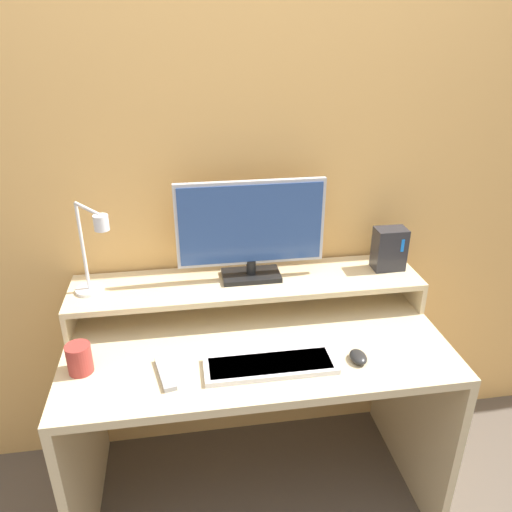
{
  "coord_description": "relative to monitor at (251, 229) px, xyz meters",
  "views": [
    {
      "loc": [
        -0.23,
        -1.11,
        1.77
      ],
      "look_at": [
        0.01,
        0.37,
        1.06
      ],
      "focal_mm": 35.0,
      "sensor_mm": 36.0,
      "label": 1
    }
  ],
  "objects": [
    {
      "name": "monitor_shelf",
      "position": [
        -0.02,
        -0.02,
        -0.22
      ],
      "size": [
        1.32,
        0.29,
        0.13
      ],
      "color": "beige",
      "rests_on": "desk"
    },
    {
      "name": "mug",
      "position": [
        -0.6,
        -0.32,
        -0.28
      ],
      "size": [
        0.08,
        0.08,
        0.1
      ],
      "color": "#9E332D",
      "rests_on": "desk"
    },
    {
      "name": "desk",
      "position": [
        -0.02,
        -0.22,
        -0.54
      ],
      "size": [
        1.32,
        0.68,
        0.75
      ],
      "color": "beige",
      "rests_on": "ground_plane"
    },
    {
      "name": "monitor",
      "position": [
        0.0,
        0.0,
        0.0
      ],
      "size": [
        0.55,
        0.12,
        0.38
      ],
      "color": "black",
      "rests_on": "monitor_shelf"
    },
    {
      "name": "keyboard",
      "position": [
        0.0,
        -0.39,
        -0.32
      ],
      "size": [
        0.43,
        0.14,
        0.02
      ],
      "color": "silver",
      "rests_on": "desk"
    },
    {
      "name": "wall_back",
      "position": [
        -0.02,
        0.16,
        0.17
      ],
      "size": [
        6.0,
        0.05,
        2.5
      ],
      "color": "#E5AD60",
      "rests_on": "ground_plane"
    },
    {
      "name": "mouse",
      "position": [
        0.3,
        -0.4,
        -0.31
      ],
      "size": [
        0.06,
        0.08,
        0.03
      ],
      "color": "black",
      "rests_on": "desk"
    },
    {
      "name": "desk_lamp",
      "position": [
        -0.55,
        -0.07,
        -0.03
      ],
      "size": [
        0.17,
        0.21,
        0.34
      ],
      "color": "silver",
      "rests_on": "monitor_shelf"
    },
    {
      "name": "remote_control",
      "position": [
        -0.33,
        -0.38,
        -0.32
      ],
      "size": [
        0.07,
        0.17,
        0.02
      ],
      "color": "#99999E",
      "rests_on": "desk"
    },
    {
      "name": "router_dock",
      "position": [
        0.54,
        -0.01,
        -0.12
      ],
      "size": [
        0.12,
        0.08,
        0.17
      ],
      "color": "#28282D",
      "rests_on": "monitor_shelf"
    }
  ]
}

